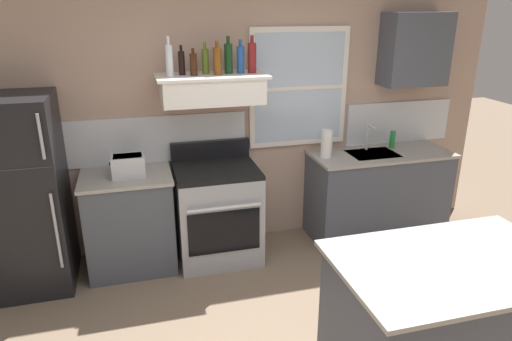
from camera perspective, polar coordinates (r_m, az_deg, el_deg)
back_wall at (r=4.50m, az=-2.44°, el=7.45°), size 5.40×0.11×2.70m
refrigerator at (r=4.29m, az=-27.13°, el=-2.78°), size 0.70×0.72×1.66m
counter_left_of_stove at (r=4.38m, az=-15.29°, el=-6.07°), size 0.79×0.63×0.91m
toaster at (r=4.13m, az=-15.51°, el=0.58°), size 0.30×0.20×0.19m
stove_range at (r=4.40m, az=-4.80°, el=-5.17°), size 0.76×0.69×1.09m
range_hood_shelf at (r=4.14m, az=-5.52°, el=10.09°), size 0.96×0.52×0.24m
bottle_clear_tall at (r=4.03m, az=-10.68°, el=13.30°), size 0.06×0.06×0.33m
bottle_balsamic_dark at (r=4.09m, az=-9.18°, el=13.04°), size 0.06×0.06×0.25m
bottle_brown_stout at (r=4.05m, az=-7.74°, el=12.91°), size 0.06×0.06×0.23m
bottle_olive_oil_square at (r=4.12m, az=-6.28°, el=13.31°), size 0.06×0.06×0.27m
bottle_amber_wine at (r=4.06m, az=-4.80°, el=13.38°), size 0.07×0.07×0.29m
bottle_dark_green_wine at (r=4.14m, az=-3.43°, el=13.72°), size 0.07×0.07×0.32m
bottle_blue_liqueur at (r=4.15m, az=-1.93°, el=13.59°), size 0.07×0.07×0.29m
bottle_red_label_wine at (r=4.17m, az=-0.49°, el=13.82°), size 0.07×0.07×0.32m
counter_right_with_sink at (r=4.99m, az=14.71°, el=-2.75°), size 1.43×0.63×0.91m
sink_faucet at (r=4.82m, az=13.76°, el=4.45°), size 0.03×0.17×0.28m
paper_towel_roll at (r=4.53m, az=8.73°, el=3.29°), size 0.11×0.11×0.27m
dish_soap_bottle at (r=4.98m, az=16.50°, el=3.68°), size 0.06×0.06×0.18m
kitchen_island at (r=3.22m, az=22.22°, el=-17.23°), size 1.40×0.90×0.91m
upper_cabinet_right at (r=4.95m, az=19.04°, el=13.97°), size 0.64×0.32×0.70m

